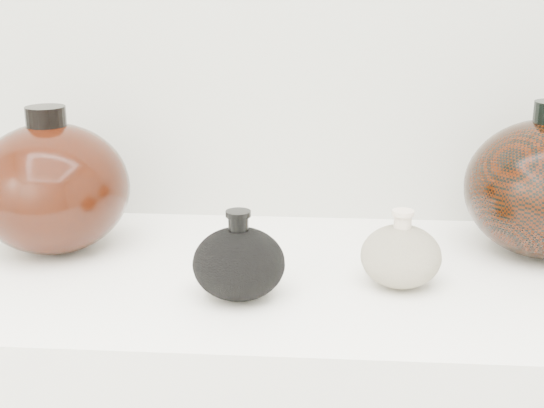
{
  "coord_description": "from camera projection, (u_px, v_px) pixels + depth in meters",
  "views": [
    {
      "loc": [
        0.09,
        -0.05,
        1.31
      ],
      "look_at": [
        0.01,
        0.92,
        1.01
      ],
      "focal_mm": 50.0,
      "sensor_mm": 36.0,
      "label": 1
    }
  ],
  "objects": [
    {
      "name": "cream_gourd_vase",
      "position": [
        401.0,
        256.0,
        1.02
      ],
      "size": [
        0.14,
        0.14,
        0.11
      ],
      "color": "beige",
      "rests_on": "display_counter"
    },
    {
      "name": "left_round_pot",
      "position": [
        52.0,
        187.0,
        1.13
      ],
      "size": [
        0.28,
        0.28,
        0.22
      ],
      "color": "black",
      "rests_on": "display_counter"
    },
    {
      "name": "black_gourd_vase",
      "position": [
        239.0,
        263.0,
        0.98
      ],
      "size": [
        0.16,
        0.16,
        0.12
      ],
      "color": "black",
      "rests_on": "display_counter"
    }
  ]
}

